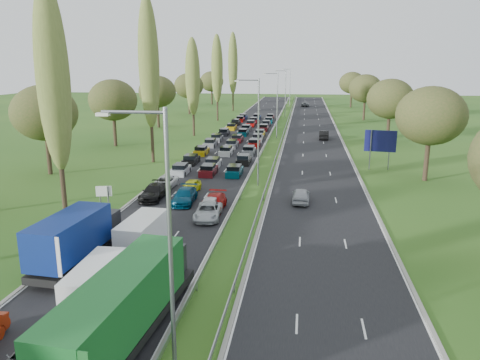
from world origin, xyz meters
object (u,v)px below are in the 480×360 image
(near_car_3, at_px, (154,192))
(green_lorry, at_px, (127,303))
(info_sign, at_px, (104,193))
(near_car_2, at_px, (165,183))
(blue_lorry, at_px, (77,238))
(white_van_rear, at_px, (143,232))
(white_van_front, at_px, (100,281))
(direction_sign, at_px, (380,143))

(near_car_3, relative_size, green_lorry, 0.39)
(near_car_3, bearing_deg, green_lorry, -75.59)
(info_sign, bearing_deg, near_car_2, 63.76)
(near_car_3, bearing_deg, blue_lorry, -90.98)
(blue_lorry, distance_m, info_sign, 13.61)
(white_van_rear, height_order, info_sign, white_van_rear)
(green_lorry, bearing_deg, white_van_front, 134.12)
(near_car_3, height_order, blue_lorry, blue_lorry)
(near_car_3, relative_size, direction_sign, 0.98)
(white_van_front, height_order, direction_sign, direction_sign)
(info_sign, height_order, direction_sign, direction_sign)
(info_sign, xyz_separation_m, direction_sign, (28.80, 20.64, 2.20))
(white_van_rear, bearing_deg, blue_lorry, -126.55)
(white_van_front, xyz_separation_m, info_sign, (-7.34, 17.41, 0.21))
(near_car_2, bearing_deg, direction_sign, 28.77)
(info_sign, bearing_deg, direction_sign, 35.63)
(green_lorry, bearing_deg, near_car_3, 110.01)
(white_van_front, relative_size, white_van_rear, 1.00)
(green_lorry, distance_m, info_sign, 23.91)
(white_van_rear, distance_m, direction_sign, 36.88)
(info_sign, bearing_deg, green_lorry, -63.60)
(blue_lorry, bearing_deg, near_car_2, 94.91)
(white_van_rear, bearing_deg, direction_sign, 56.90)
(near_car_2, distance_m, white_van_rear, 17.02)
(white_van_front, relative_size, info_sign, 2.68)
(white_van_front, distance_m, direction_sign, 43.75)
(blue_lorry, relative_size, green_lorry, 0.68)
(green_lorry, distance_m, white_van_front, 5.26)
(near_car_3, bearing_deg, info_sign, -140.04)
(near_car_3, height_order, green_lorry, green_lorry)
(white_van_rear, bearing_deg, near_car_3, 107.64)
(near_car_2, bearing_deg, green_lorry, -75.39)
(blue_lorry, relative_size, white_van_rear, 1.60)
(direction_sign, bearing_deg, near_car_2, -152.49)
(green_lorry, height_order, info_sign, green_lorry)
(blue_lorry, height_order, white_van_rear, blue_lorry)
(near_car_3, xyz_separation_m, white_van_rear, (3.24, -12.43, 0.40))
(near_car_2, xyz_separation_m, info_sign, (-3.74, -7.59, 0.70))
(near_car_2, xyz_separation_m, green_lorry, (6.89, -29.00, 1.44))
(white_van_front, xyz_separation_m, white_van_rear, (-0.24, 8.33, 0.00))
(white_van_front, bearing_deg, near_car_2, 97.01)
(green_lorry, height_order, white_van_rear, green_lorry)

